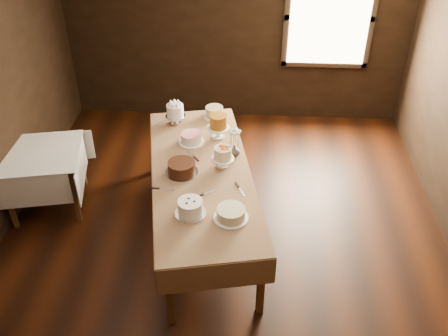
% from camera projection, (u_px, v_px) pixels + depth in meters
% --- Properties ---
extents(floor, '(5.00, 6.00, 0.01)m').
position_uv_depth(floor, '(223.00, 248.00, 5.42)').
color(floor, black).
rests_on(floor, ground).
extents(wall_back, '(5.00, 0.02, 2.80)m').
position_uv_depth(wall_back, '(236.00, 29.00, 7.03)').
color(wall_back, black).
rests_on(wall_back, ground).
extents(window, '(1.10, 0.05, 1.30)m').
position_uv_depth(window, '(330.00, 19.00, 6.80)').
color(window, '#FFEABF').
rests_on(window, wall_back).
extents(display_table, '(1.53, 2.80, 0.82)m').
position_uv_depth(display_table, '(201.00, 176.00, 5.23)').
color(display_table, '#442C15').
rests_on(display_table, ground).
extents(side_table, '(1.06, 1.06, 0.76)m').
position_uv_depth(side_table, '(41.00, 159.00, 5.65)').
color(side_table, '#442C15').
rests_on(side_table, ground).
extents(cake_meringue, '(0.29, 0.29, 0.26)m').
position_uv_depth(cake_meringue, '(175.00, 115.00, 5.94)').
color(cake_meringue, silver).
rests_on(cake_meringue, display_table).
extents(cake_speckled, '(0.28, 0.28, 0.13)m').
position_uv_depth(cake_speckled, '(214.00, 112.00, 6.11)').
color(cake_speckled, white).
rests_on(cake_speckled, display_table).
extents(cake_lattice, '(0.30, 0.30, 0.11)m').
position_uv_depth(cake_lattice, '(191.00, 139.00, 5.62)').
color(cake_lattice, white).
rests_on(cake_lattice, display_table).
extents(cake_caramel, '(0.27, 0.27, 0.31)m').
position_uv_depth(cake_caramel, '(218.00, 128.00, 5.67)').
color(cake_caramel, white).
rests_on(cake_caramel, display_table).
extents(cake_chocolate, '(0.35, 0.35, 0.13)m').
position_uv_depth(cake_chocolate, '(182.00, 168.00, 5.14)').
color(cake_chocolate, silver).
rests_on(cake_chocolate, display_table).
extents(cake_flowers, '(0.24, 0.24, 0.25)m').
position_uv_depth(cake_flowers, '(223.00, 158.00, 5.21)').
color(cake_flowers, white).
rests_on(cake_flowers, display_table).
extents(cake_swirl, '(0.31, 0.31, 0.15)m').
position_uv_depth(cake_swirl, '(190.00, 208.00, 4.60)').
color(cake_swirl, silver).
rests_on(cake_swirl, display_table).
extents(cake_cream, '(0.33, 0.33, 0.12)m').
position_uv_depth(cake_cream, '(231.00, 214.00, 4.56)').
color(cake_cream, white).
rests_on(cake_cream, display_table).
extents(cake_server_a, '(0.21, 0.16, 0.01)m').
position_uv_depth(cake_server_a, '(210.00, 192.00, 4.91)').
color(cake_server_a, silver).
rests_on(cake_server_a, display_table).
extents(cake_server_b, '(0.12, 0.23, 0.01)m').
position_uv_depth(cake_server_b, '(242.00, 192.00, 4.91)').
color(cake_server_b, silver).
rests_on(cake_server_b, display_table).
extents(cake_server_c, '(0.17, 0.20, 0.01)m').
position_uv_depth(cake_server_c, '(191.00, 154.00, 5.45)').
color(cake_server_c, silver).
rests_on(cake_server_c, display_table).
extents(cake_server_d, '(0.10, 0.24, 0.01)m').
position_uv_depth(cake_server_d, '(227.00, 151.00, 5.50)').
color(cake_server_d, silver).
rests_on(cake_server_d, display_table).
extents(cake_server_e, '(0.24, 0.05, 0.01)m').
position_uv_depth(cake_server_e, '(167.00, 189.00, 4.94)').
color(cake_server_e, silver).
rests_on(cake_server_e, display_table).
extents(flower_vase, '(0.17, 0.17, 0.13)m').
position_uv_depth(flower_vase, '(234.00, 151.00, 5.40)').
color(flower_vase, '#2D2823').
rests_on(flower_vase, display_table).
extents(flower_bouquet, '(0.14, 0.14, 0.20)m').
position_uv_depth(flower_bouquet, '(235.00, 137.00, 5.29)').
color(flower_bouquet, white).
rests_on(flower_bouquet, flower_vase).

